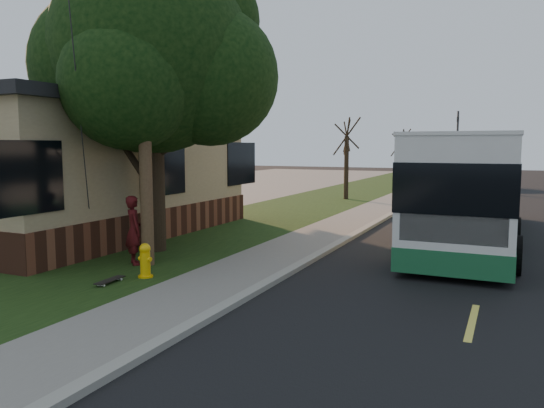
{
  "coord_description": "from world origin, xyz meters",
  "views": [
    {
      "loc": [
        4.5,
        -9.02,
        2.89
      ],
      "look_at": [
        -0.7,
        2.39,
        1.5
      ],
      "focal_mm": 35.0,
      "sensor_mm": 36.0,
      "label": 1
    }
  ],
  "objects_px": {
    "fire_hydrant": "(145,261)",
    "utility_pole": "(143,69)",
    "leafy_tree": "(156,58)",
    "skateboarder": "(134,230)",
    "traffic_signal": "(457,142)",
    "dumpster": "(30,218)",
    "transit_bus": "(473,185)",
    "skateboard_main": "(110,280)",
    "bare_tree_far": "(400,158)",
    "bare_tree_near": "(346,160)",
    "distant_car": "(493,179)"
  },
  "relations": [
    {
      "from": "transit_bus",
      "to": "skateboarder",
      "type": "bearing_deg",
      "value": -134.4
    },
    {
      "from": "skateboarder",
      "to": "leafy_tree",
      "type": "bearing_deg",
      "value": -32.75
    },
    {
      "from": "traffic_signal",
      "to": "dumpster",
      "type": "relative_size",
      "value": 3.03
    },
    {
      "from": "skateboarder",
      "to": "dumpster",
      "type": "relative_size",
      "value": 0.91
    },
    {
      "from": "leafy_tree",
      "to": "distant_car",
      "type": "height_order",
      "value": "leafy_tree"
    },
    {
      "from": "leafy_tree",
      "to": "distant_car",
      "type": "xyz_separation_m",
      "value": [
        7.51,
        26.43,
        -4.49
      ]
    },
    {
      "from": "bare_tree_near",
      "to": "skateboarder",
      "type": "bearing_deg",
      "value": -90.43
    },
    {
      "from": "fire_hydrant",
      "to": "dumpster",
      "type": "distance_m",
      "value": 6.21
    },
    {
      "from": "traffic_signal",
      "to": "dumpster",
      "type": "xyz_separation_m",
      "value": [
        -8.93,
        -31.88,
        -2.4
      ]
    },
    {
      "from": "fire_hydrant",
      "to": "bare_tree_far",
      "type": "xyz_separation_m",
      "value": [
        -0.4,
        30.0,
        1.57
      ]
    },
    {
      "from": "skateboarder",
      "to": "skateboard_main",
      "type": "distance_m",
      "value": 1.92
    },
    {
      "from": "transit_bus",
      "to": "fire_hydrant",
      "type": "bearing_deg",
      "value": -126.56
    },
    {
      "from": "skateboard_main",
      "to": "dumpster",
      "type": "relative_size",
      "value": 0.44
    },
    {
      "from": "bare_tree_near",
      "to": "dumpster",
      "type": "bearing_deg",
      "value": -107.23
    },
    {
      "from": "leafy_tree",
      "to": "distant_car",
      "type": "bearing_deg",
      "value": 74.14
    },
    {
      "from": "traffic_signal",
      "to": "skateboard_main",
      "type": "bearing_deg",
      "value": -95.69
    },
    {
      "from": "bare_tree_near",
      "to": "skateboarder",
      "type": "height_order",
      "value": "bare_tree_near"
    },
    {
      "from": "utility_pole",
      "to": "transit_bus",
      "type": "xyz_separation_m",
      "value": [
        6.72,
        7.11,
        -2.94
      ]
    },
    {
      "from": "skateboarder",
      "to": "traffic_signal",
      "type": "bearing_deg",
      "value": -57.32
    },
    {
      "from": "transit_bus",
      "to": "skateboard_main",
      "type": "xyz_separation_m",
      "value": [
        -6.37,
        -8.81,
        -1.57
      ]
    },
    {
      "from": "fire_hydrant",
      "to": "bare_tree_far",
      "type": "height_order",
      "value": "bare_tree_far"
    },
    {
      "from": "utility_pole",
      "to": "transit_bus",
      "type": "distance_m",
      "value": 10.22
    },
    {
      "from": "skateboarder",
      "to": "skateboard_main",
      "type": "xyz_separation_m",
      "value": [
        0.67,
        -1.63,
        -0.77
      ]
    },
    {
      "from": "bare_tree_near",
      "to": "transit_bus",
      "type": "bearing_deg",
      "value": -55.06
    },
    {
      "from": "skateboarder",
      "to": "skateboard_main",
      "type": "bearing_deg",
      "value": 152.17
    },
    {
      "from": "fire_hydrant",
      "to": "utility_pole",
      "type": "distance_m",
      "value": 4.37
    },
    {
      "from": "distant_car",
      "to": "bare_tree_near",
      "type": "bearing_deg",
      "value": -125.35
    },
    {
      "from": "skateboarder",
      "to": "dumpster",
      "type": "height_order",
      "value": "skateboarder"
    },
    {
      "from": "leafy_tree",
      "to": "skateboarder",
      "type": "relative_size",
      "value": 4.75
    },
    {
      "from": "skateboarder",
      "to": "dumpster",
      "type": "xyz_separation_m",
      "value": [
        -4.8,
        1.2,
        -0.13
      ]
    },
    {
      "from": "skateboard_main",
      "to": "utility_pole",
      "type": "bearing_deg",
      "value": 101.56
    },
    {
      "from": "utility_pole",
      "to": "traffic_signal",
      "type": "distance_m",
      "value": 33.26
    },
    {
      "from": "bare_tree_near",
      "to": "traffic_signal",
      "type": "bearing_deg",
      "value": 75.96
    },
    {
      "from": "utility_pole",
      "to": "distant_car",
      "type": "bearing_deg",
      "value": 76.7
    },
    {
      "from": "bare_tree_near",
      "to": "bare_tree_far",
      "type": "height_order",
      "value": "bare_tree_near"
    },
    {
      "from": "traffic_signal",
      "to": "transit_bus",
      "type": "relative_size",
      "value": 0.47
    },
    {
      "from": "fire_hydrant",
      "to": "skateboard_main",
      "type": "distance_m",
      "value": 0.85
    },
    {
      "from": "leafy_tree",
      "to": "transit_bus",
      "type": "height_order",
      "value": "leafy_tree"
    },
    {
      "from": "traffic_signal",
      "to": "transit_bus",
      "type": "xyz_separation_m",
      "value": [
        2.91,
        -25.89,
        -1.47
      ]
    },
    {
      "from": "dumpster",
      "to": "traffic_signal",
      "type": "bearing_deg",
      "value": 74.36
    },
    {
      "from": "bare_tree_far",
      "to": "transit_bus",
      "type": "bearing_deg",
      "value": -73.68
    },
    {
      "from": "fire_hydrant",
      "to": "traffic_signal",
      "type": "height_order",
      "value": "traffic_signal"
    },
    {
      "from": "bare_tree_far",
      "to": "skateboard_main",
      "type": "height_order",
      "value": "bare_tree_far"
    },
    {
      "from": "leafy_tree",
      "to": "dumpster",
      "type": "xyz_separation_m",
      "value": [
        -4.25,
        -0.53,
        -4.41
      ]
    },
    {
      "from": "bare_tree_near",
      "to": "dumpster",
      "type": "xyz_separation_m",
      "value": [
        -4.93,
        -15.88,
        -1.39
      ]
    },
    {
      "from": "transit_bus",
      "to": "skateboard_main",
      "type": "distance_m",
      "value": 10.99
    },
    {
      "from": "traffic_signal",
      "to": "skateboarder",
      "type": "distance_m",
      "value": 33.41
    },
    {
      "from": "skateboarder",
      "to": "dumpster",
      "type": "distance_m",
      "value": 4.95
    },
    {
      "from": "utility_pole",
      "to": "skateboarder",
      "type": "bearing_deg",
      "value": -167.12
    },
    {
      "from": "fire_hydrant",
      "to": "transit_bus",
      "type": "bearing_deg",
      "value": 53.44
    }
  ]
}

